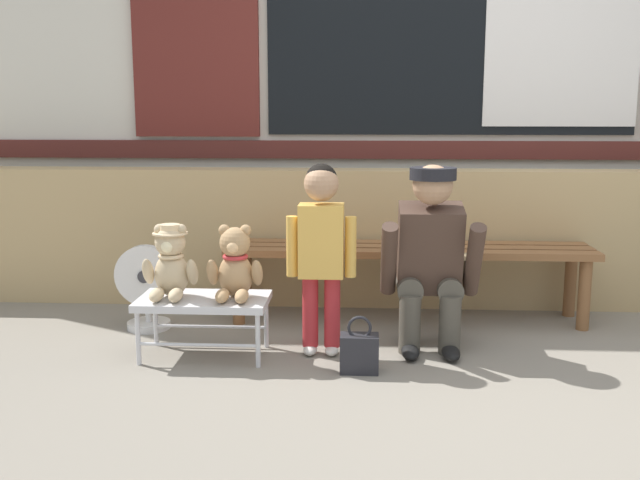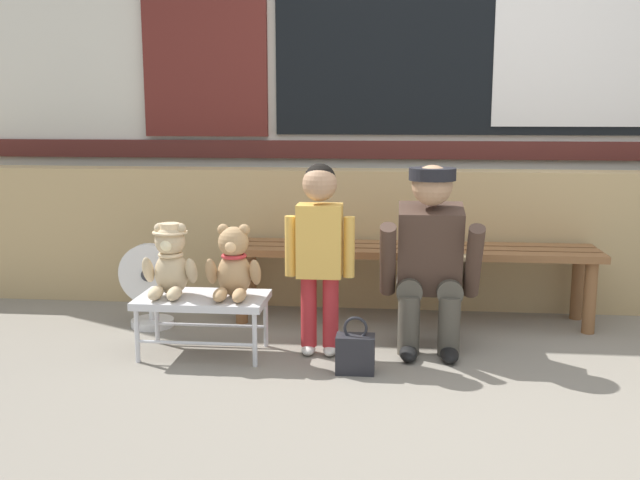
% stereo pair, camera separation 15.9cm
% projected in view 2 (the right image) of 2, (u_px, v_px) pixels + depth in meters
% --- Properties ---
extents(ground_plane, '(60.00, 60.00, 0.00)m').
position_uv_depth(ground_plane, '(483.00, 391.00, 3.19)').
color(ground_plane, gray).
extents(brick_low_wall, '(7.92, 0.25, 0.85)m').
position_uv_depth(brick_low_wall, '(459.00, 239.00, 4.51)').
color(brick_low_wall, tan).
rests_on(brick_low_wall, ground).
extents(shop_facade, '(8.08, 0.26, 3.23)m').
position_uv_depth(shop_facade, '(459.00, 46.00, 4.81)').
color(shop_facade, silver).
rests_on(shop_facade, ground).
extents(wooden_bench_long, '(2.10, 0.40, 0.44)m').
position_uv_depth(wooden_bench_long, '(412.00, 258.00, 4.20)').
color(wooden_bench_long, brown).
rests_on(wooden_bench_long, ground).
extents(small_display_bench, '(0.64, 0.36, 0.30)m').
position_uv_depth(small_display_bench, '(203.00, 303.00, 3.63)').
color(small_display_bench, silver).
rests_on(small_display_bench, ground).
extents(teddy_bear_with_hat, '(0.28, 0.27, 0.36)m').
position_uv_depth(teddy_bear_with_hat, '(170.00, 261.00, 3.62)').
color(teddy_bear_with_hat, '#CCB289').
rests_on(teddy_bear_with_hat, small_display_bench).
extents(teddy_bear_plain, '(0.28, 0.26, 0.36)m').
position_uv_depth(teddy_bear_plain, '(234.00, 265.00, 3.58)').
color(teddy_bear_plain, tan).
rests_on(teddy_bear_plain, small_display_bench).
extents(child_standing, '(0.35, 0.18, 0.96)m').
position_uv_depth(child_standing, '(320.00, 238.00, 3.58)').
color(child_standing, '#B7282D').
rests_on(child_standing, ground).
extents(adult_crouching, '(0.50, 0.49, 0.95)m').
position_uv_depth(adult_crouching, '(432.00, 258.00, 3.67)').
color(adult_crouching, '#4C473D').
rests_on(adult_crouching, ground).
extents(handbag_on_ground, '(0.18, 0.11, 0.27)m').
position_uv_depth(handbag_on_ground, '(355.00, 353.00, 3.40)').
color(handbag_on_ground, '#232328').
rests_on(handbag_on_ground, ground).
extents(floor_fan, '(0.34, 0.24, 0.48)m').
position_uv_depth(floor_fan, '(150.00, 286.00, 4.10)').
color(floor_fan, silver).
rests_on(floor_fan, ground).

